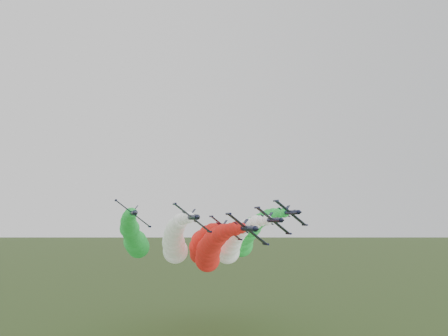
{
  "coord_description": "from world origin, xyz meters",
  "views": [
    {
      "loc": [
        -38.62,
        -99.82,
        39.04
      ],
      "look_at": [
        -7.24,
        2.46,
        51.88
      ],
      "focal_mm": 35.0,
      "sensor_mm": 36.0,
      "label": 1
    }
  ],
  "objects_px": {
    "jet_lead": "(210,250)",
    "jet_outer_right": "(247,236)",
    "jet_outer_left": "(134,238)",
    "jet_trail": "(201,245)",
    "jet_inner_right": "(232,243)",
    "jet_inner_left": "(175,242)"
  },
  "relations": [
    {
      "from": "jet_inner_right",
      "to": "jet_outer_left",
      "type": "relative_size",
      "value": 1.01
    },
    {
      "from": "jet_outer_left",
      "to": "jet_inner_left",
      "type": "bearing_deg",
      "value": -40.23
    },
    {
      "from": "jet_outer_right",
      "to": "jet_inner_left",
      "type": "bearing_deg",
      "value": -166.1
    },
    {
      "from": "jet_outer_left",
      "to": "jet_outer_right",
      "type": "relative_size",
      "value": 0.99
    },
    {
      "from": "jet_outer_left",
      "to": "jet_trail",
      "type": "distance_m",
      "value": 26.0
    },
    {
      "from": "jet_inner_right",
      "to": "jet_outer_right",
      "type": "bearing_deg",
      "value": 36.69
    },
    {
      "from": "jet_lead",
      "to": "jet_outer_right",
      "type": "relative_size",
      "value": 0.99
    },
    {
      "from": "jet_outer_right",
      "to": "jet_lead",
      "type": "bearing_deg",
      "value": -134.59
    },
    {
      "from": "jet_lead",
      "to": "jet_inner_right",
      "type": "xyz_separation_m",
      "value": [
        11.53,
        13.79,
        1.37
      ]
    },
    {
      "from": "jet_outer_right",
      "to": "jet_trail",
      "type": "xyz_separation_m",
      "value": [
        -15.33,
        8.26,
        -3.66
      ]
    },
    {
      "from": "jet_lead",
      "to": "jet_trail",
      "type": "bearing_deg",
      "value": 81.86
    },
    {
      "from": "jet_lead",
      "to": "jet_trail",
      "type": "relative_size",
      "value": 1.0
    },
    {
      "from": "jet_lead",
      "to": "jet_outer_right",
      "type": "height_order",
      "value": "jet_outer_right"
    },
    {
      "from": "jet_outer_left",
      "to": "jet_inner_right",
      "type": "bearing_deg",
      "value": -15.81
    },
    {
      "from": "jet_lead",
      "to": "jet_outer_left",
      "type": "relative_size",
      "value": 1.0
    },
    {
      "from": "jet_outer_right",
      "to": "jet_inner_right",
      "type": "bearing_deg",
      "value": -143.31
    },
    {
      "from": "jet_inner_left",
      "to": "jet_trail",
      "type": "bearing_deg",
      "value": 49.69
    },
    {
      "from": "jet_outer_left",
      "to": "jet_outer_right",
      "type": "distance_m",
      "value": 40.85
    },
    {
      "from": "jet_trail",
      "to": "jet_outer_right",
      "type": "bearing_deg",
      "value": -28.31
    },
    {
      "from": "jet_lead",
      "to": "jet_trail",
      "type": "distance_m",
      "value": 28.13
    },
    {
      "from": "jet_inner_right",
      "to": "jet_lead",
      "type": "bearing_deg",
      "value": -129.89
    },
    {
      "from": "jet_lead",
      "to": "jet_outer_left",
      "type": "height_order",
      "value": "jet_outer_left"
    }
  ]
}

